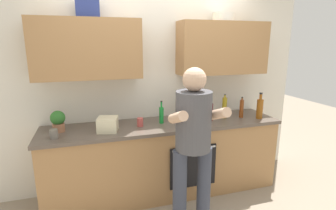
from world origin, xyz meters
The scene contains 14 objects.
ground_plane centered at (0.00, 0.00, 0.00)m, with size 12.00×12.00×0.00m, color gray.
back_wall_unit centered at (0.00, 0.27, 1.49)m, with size 4.00×0.38×2.50m.
counter centered at (0.00, 0.00, 0.45)m, with size 2.84×0.67×0.90m.
person_standing centered at (0.08, -0.70, 0.96)m, with size 0.49×0.45×1.63m.
bottle_soda centered at (-0.03, 0.02, 1.01)m, with size 0.05×0.05×0.27m.
bottle_oil centered at (0.80, 0.01, 1.04)m, with size 0.06×0.06×0.31m.
bottle_wine centered at (0.57, -0.06, 1.01)m, with size 0.06×0.06×0.27m.
bottle_syrup centered at (1.22, -0.15, 1.03)m, with size 0.08×0.08×0.33m.
bottle_vinegar centered at (1.02, -0.04, 1.02)m, with size 0.05×0.05×0.27m.
cup_ceramic centered at (-0.30, -0.02, 0.95)m, with size 0.07×0.07×0.10m, color #BF4C47.
cup_stoneware centered at (-1.21, -0.15, 0.95)m, with size 0.08×0.08×0.10m, color slate.
knife_block centered at (0.34, 0.07, 1.02)m, with size 0.10×0.14×0.29m.
potted_herb centered at (-1.18, 0.06, 1.03)m, with size 0.16×0.16×0.23m.
grocery_bag_rice centered at (-0.67, -0.08, 0.98)m, with size 0.21×0.21×0.15m, color beige.
Camera 1 is at (-0.84, -2.87, 1.84)m, focal length 27.94 mm.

